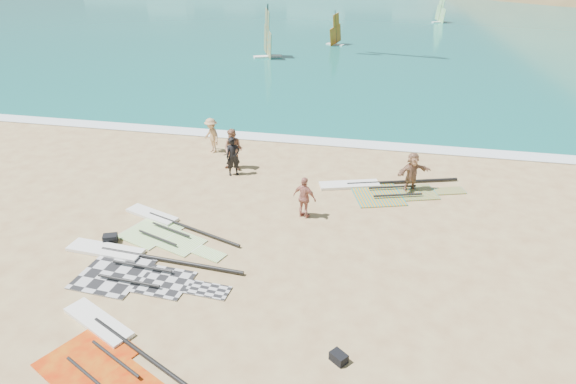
% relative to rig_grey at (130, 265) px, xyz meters
% --- Properties ---
extents(ground, '(300.00, 300.00, 0.00)m').
position_rel_rig_grey_xyz_m(ground, '(3.09, 0.53, -0.05)').
color(ground, tan).
rests_on(ground, ground).
extents(surf_line, '(300.00, 1.20, 0.04)m').
position_rel_rig_grey_xyz_m(surf_line, '(3.09, 12.83, -0.05)').
color(surf_line, white).
rests_on(surf_line, ground).
extents(rig_grey, '(6.53, 2.77, 0.21)m').
position_rel_rig_grey_xyz_m(rig_grey, '(0.00, 0.00, 0.00)').
color(rig_grey, '#242426').
rests_on(rig_grey, ground).
extents(rig_green, '(5.29, 3.23, 0.20)m').
position_rel_rig_grey_xyz_m(rig_green, '(0.05, 2.47, -0.00)').
color(rig_green, '#85D337').
rests_on(rig_green, ground).
extents(rig_orange, '(6.44, 3.61, 0.20)m').
position_rel_rig_grey_xyz_m(rig_orange, '(7.97, 7.51, -0.00)').
color(rig_orange, orange).
rests_on(rig_orange, ground).
extents(rig_red, '(5.45, 3.91, 0.20)m').
position_rel_rig_grey_xyz_m(rig_red, '(1.32, -3.68, -0.00)').
color(rig_red, red).
rests_on(rig_red, ground).
extents(gear_bag_near, '(0.59, 0.52, 0.31)m').
position_rel_rig_grey_xyz_m(gear_bag_near, '(-1.42, 1.20, 0.10)').
color(gear_bag_near, black).
rests_on(gear_bag_near, ground).
extents(gear_bag_far, '(0.52, 0.50, 0.26)m').
position_rel_rig_grey_xyz_m(gear_bag_far, '(7.27, -2.72, 0.08)').
color(gear_bag_far, black).
rests_on(gear_bag_far, ground).
extents(person_wetsuit, '(0.80, 0.72, 1.84)m').
position_rel_rig_grey_xyz_m(person_wetsuit, '(1.16, 7.73, 0.87)').
color(person_wetsuit, black).
rests_on(person_wetsuit, ground).
extents(beachgoer_left, '(1.05, 0.85, 2.01)m').
position_rel_rig_grey_xyz_m(beachgoer_left, '(0.99, 8.34, 0.95)').
color(beachgoer_left, '#94634A').
rests_on(beachgoer_left, ground).
extents(beachgoer_mid, '(1.34, 1.28, 1.83)m').
position_rel_rig_grey_xyz_m(beachgoer_mid, '(-0.78, 10.21, 0.86)').
color(beachgoer_mid, tan).
rests_on(beachgoer_mid, ground).
extents(beachgoer_back, '(1.08, 0.74, 1.70)m').
position_rel_rig_grey_xyz_m(beachgoer_back, '(5.10, 4.47, 0.80)').
color(beachgoer_back, '#B67062').
rests_on(beachgoer_back, ground).
extents(beachgoer_right, '(1.67, 1.37, 1.79)m').
position_rel_rig_grey_xyz_m(beachgoer_right, '(9.23, 7.68, 0.84)').
color(beachgoer_right, '#966A4F').
rests_on(beachgoer_right, ground).
extents(windsurfer_left, '(2.82, 3.05, 5.03)m').
position_rel_rig_grey_xyz_m(windsurfer_left, '(-3.89, 34.64, 1.36)').
color(windsurfer_left, white).
rests_on(windsurfer_left, ground).
extents(windsurfer_centre, '(2.11, 2.33, 3.74)m').
position_rel_rig_grey_xyz_m(windsurfer_centre, '(1.73, 42.78, 1.09)').
color(windsurfer_centre, white).
rests_on(windsurfer_centre, ground).
extents(windsurfer_right, '(2.23, 2.40, 3.98)m').
position_rel_rig_grey_xyz_m(windsurfer_right, '(14.31, 64.19, 1.14)').
color(windsurfer_right, white).
rests_on(windsurfer_right, ground).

